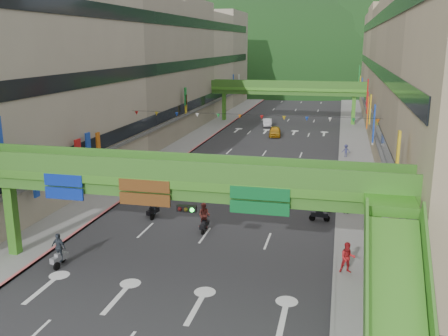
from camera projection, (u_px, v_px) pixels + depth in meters
The scene contains 23 objects.
ground at pixel (139, 326), 24.12m from camera, with size 320.00×320.00×0.00m, color black.
road_slab at pixel (275, 139), 71.33m from camera, with size 18.00×140.00×0.02m, color #28282B.
sidewalk_left at pixel (201, 135), 73.75m from camera, with size 4.00×140.00×0.15m, color gray.
sidewalk_right at pixel (354, 142), 68.88m from camera, with size 4.00×140.00×0.15m, color gray.
curb_left at pixel (213, 135), 73.32m from camera, with size 0.20×140.00×0.18m, color #CC5959.
curb_right at pixel (340, 141), 69.29m from camera, with size 0.20×140.00×0.18m, color gray.
building_row_left at pixel (148, 70), 73.21m from camera, with size 12.80×95.00×19.00m.
building_row_right at pixel (422, 73), 64.83m from camera, with size 12.80×95.00×19.00m.
overpass_near at pixel (189, 193), 27.73m from camera, with size 28.00×12.27×7.10m.
overpass_far at pixel (287, 91), 84.18m from camera, with size 28.00×2.20×7.10m.
hill_left at pixel (274, 81), 178.51m from camera, with size 168.00×140.00×112.00m, color #1C4419.
hill_right at pixel (386, 79), 188.54m from camera, with size 208.00×176.00×128.00m, color #1C4419.
bunting_string at pixel (251, 117), 50.99m from camera, with size 26.00×0.36×0.47m.
scooter_rider_near at pixel (153, 205), 38.81m from camera, with size 0.80×1.57×2.23m.
scooter_rider_mid at pixel (204, 217), 35.90m from camera, with size 0.93×1.60×2.18m.
scooter_rider_left at pixel (59, 250), 30.34m from camera, with size 1.12×1.58×2.15m.
scooter_rider_far at pixel (254, 166), 51.67m from camera, with size 0.78×1.60×1.85m.
parked_scooter_row at pixel (322, 202), 41.31m from camera, with size 1.60×7.15×1.08m.
car_silver at pixel (267, 123), 81.42m from camera, with size 1.38×3.97×1.31m, color silver.
car_yellow at pixel (275, 131), 72.94m from camera, with size 1.70×4.22×1.44m, color orange.
pedestrian_red at pixel (347, 260), 29.28m from camera, with size 0.90×0.70×1.86m, color red.
pedestrian_dark at pixel (347, 204), 39.56m from camera, with size 1.02×0.43×1.75m, color black.
pedestrian_blue at pixel (346, 152), 59.20m from camera, with size 0.70×0.45×1.49m, color navy.
Camera 1 is at (8.91, -20.02, 13.32)m, focal length 40.00 mm.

